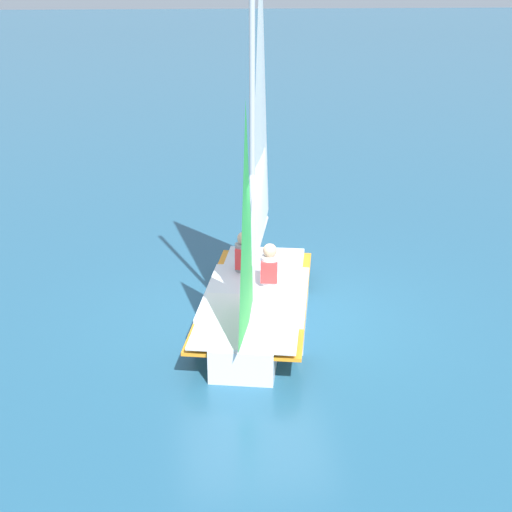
# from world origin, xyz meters

# --- Properties ---
(ground_plane) EXTENTS (260.00, 260.00, 0.00)m
(ground_plane) POSITION_xyz_m (0.00, 0.00, 0.00)
(ground_plane) COLOR #235675
(sailboat_main) EXTENTS (2.42, 4.18, 5.89)m
(sailboat_main) POSITION_xyz_m (-0.02, -0.07, 0.81)
(sailboat_main) COLOR silver
(sailboat_main) RESTS_ON ground_plane
(sailor_helm) EXTENTS (0.36, 0.39, 1.16)m
(sailor_helm) POSITION_xyz_m (-0.26, -0.29, 0.62)
(sailor_helm) COLOR black
(sailor_helm) RESTS_ON ground_plane
(sailor_crew) EXTENTS (0.36, 0.39, 1.16)m
(sailor_crew) POSITION_xyz_m (0.09, -0.90, 0.62)
(sailor_crew) COLOR black
(sailor_crew) RESTS_ON ground_plane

